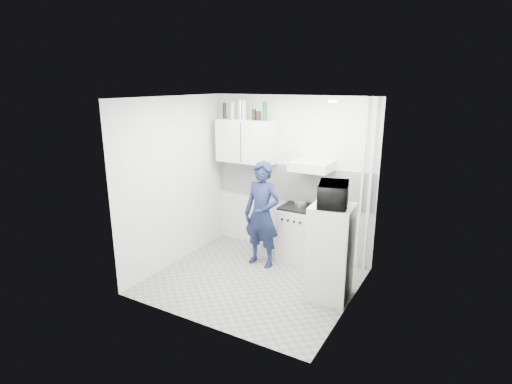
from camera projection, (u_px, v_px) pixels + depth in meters
The scene contains 24 objects.
floor at pixel (253, 280), 5.82m from camera, with size 2.80×2.80×0.00m, color gray.
ceiling at pixel (253, 98), 5.13m from camera, with size 2.80×2.80×0.00m, color white.
wall_back at pixel (291, 177), 6.52m from camera, with size 2.80×2.80×0.00m, color beige.
wall_left at pixel (175, 182), 6.14m from camera, with size 2.60×2.60×0.00m, color beige.
wall_right at pixel (354, 210), 4.81m from camera, with size 2.60×2.60×0.00m, color beige.
person at pixel (262, 215), 6.13m from camera, with size 0.60×0.40×1.65m, color #141C39.
stove at pixel (298, 234), 6.42m from camera, with size 0.54×0.54×0.87m, color beige.
fridge at pixel (330, 252), 5.22m from camera, with size 0.53×0.53×1.28m, color beige.
stove_top at pixel (299, 207), 6.30m from camera, with size 0.52×0.52×0.03m, color black.
saucepan at pixel (300, 203), 6.27m from camera, with size 0.19×0.19×0.11m, color silver.
microwave at pixel (333, 194), 5.01m from camera, with size 0.36×0.54×0.30m, color black.
bottle_a at pixel (224, 111), 6.66m from camera, with size 0.06×0.06×0.26m, color black.
bottle_b at pixel (233, 110), 6.58m from camera, with size 0.07×0.07×0.28m, color #B2B7BC.
bottle_c at pixel (240, 110), 6.51m from camera, with size 0.07×0.07×0.30m, color silver.
bottle_d at pixel (244, 110), 6.47m from camera, with size 0.07×0.07×0.31m, color #B2B7BC.
canister_a at pixel (254, 115), 6.40m from camera, with size 0.07×0.07×0.18m, color black.
canister_b at pixel (259, 116), 6.36m from camera, with size 0.08×0.08×0.15m, color black.
bottle_e at pixel (265, 111), 6.29m from camera, with size 0.08×0.08×0.30m, color #144C1E.
upper_cabinet at pixel (246, 141), 6.58m from camera, with size 1.00×0.35×0.70m, color beige.
range_hood at pixel (312, 166), 6.02m from camera, with size 0.60×0.50×0.14m, color beige.
backsplash at pixel (291, 183), 6.53m from camera, with size 2.74×0.03×0.60m, color white.
pipe_a at pixel (370, 188), 5.83m from camera, with size 0.05×0.05×2.60m, color beige.
pipe_b at pixel (362, 187), 5.89m from camera, with size 0.04×0.04×2.60m, color beige.
ceiling_spot_fixture at pixel (333, 101), 4.82m from camera, with size 0.10×0.10×0.02m, color white.
Camera 1 is at (2.63, -4.56, 2.80)m, focal length 28.00 mm.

